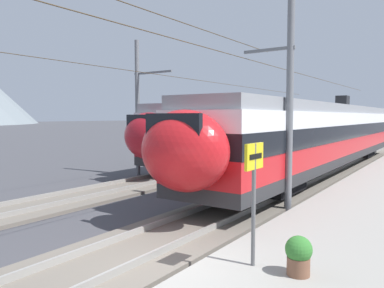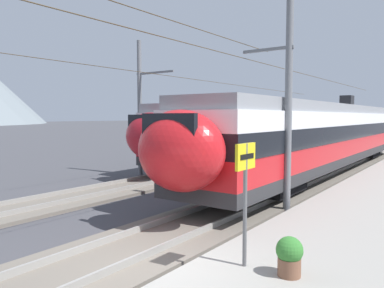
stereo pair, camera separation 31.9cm
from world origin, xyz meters
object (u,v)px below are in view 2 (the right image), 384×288
Objects in this scene: platform_sign at (245,177)px; catenary_mast_far_side at (142,105)px; train_far_track at (274,129)px; potted_plant_platform_edge at (289,254)px; catenary_mast_mid at (286,83)px; train_near_platform at (325,134)px.

catenary_mast_far_side is at bearing 51.65° from platform_sign.
potted_plant_platform_edge is at bearing -155.54° from train_far_track.
potted_plant_platform_edge is (-8.49, -11.70, -3.10)m from catenary_mast_far_side.
catenary_mast_far_side is at bearing 72.14° from catenary_mast_mid.
catenary_mast_far_side reaches higher than potted_plant_platform_edge.
catenary_mast_far_side is 14.78m from potted_plant_platform_edge.
catenary_mast_far_side is at bearing 128.17° from train_near_platform.
potted_plant_platform_edge is (0.06, -0.88, -1.35)m from platform_sign.
train_near_platform is 9.59m from catenary_mast_mid.
train_near_platform is 11.58× the size of platform_sign.
train_far_track is 23.03m from platform_sign.
catenary_mast_mid is at bearing -171.19° from train_near_platform.
train_near_platform is at bearing 11.05° from platform_sign.
potted_plant_platform_edge is at bearing -165.64° from train_near_platform.
platform_sign is 1.61m from potted_plant_platform_edge.
platform_sign is (-21.29, -8.78, -0.17)m from train_far_track.
train_near_platform is at bearing 8.81° from catenary_mast_mid.
train_far_track is 12.62× the size of platform_sign.
catenary_mast_mid is 6.96m from potted_plant_platform_edge.
train_near_platform reaches higher than platform_sign.
catenary_mast_mid is (-9.25, -1.43, 2.09)m from train_near_platform.
train_near_platform is 8.77m from train_far_track.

